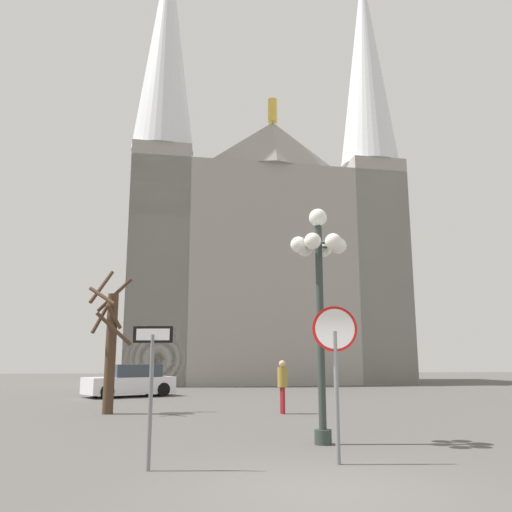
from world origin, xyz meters
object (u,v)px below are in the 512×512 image
object	(u,v)px
one_way_arrow_sign	(151,376)
bare_tree	(110,343)
stop_sign	(335,351)
cathedral	(264,243)
pedestrian_walking	(282,381)
street_lamp	(319,274)
parked_car_near_white	(130,381)

from	to	relation	value
one_way_arrow_sign	bare_tree	bearing A→B (deg)	102.48
stop_sign	cathedral	bearing A→B (deg)	84.37
one_way_arrow_sign	pedestrian_walking	world-z (taller)	one_way_arrow_sign
cathedral	street_lamp	world-z (taller)	cathedral
stop_sign	one_way_arrow_sign	world-z (taller)	stop_sign
street_lamp	one_way_arrow_sign	bearing A→B (deg)	-147.02
street_lamp	parked_car_near_white	size ratio (longest dim) A/B	1.15
stop_sign	street_lamp	size ratio (longest dim) A/B	0.53
street_lamp	cathedral	bearing A→B (deg)	84.49
parked_car_near_white	bare_tree	bearing A→B (deg)	-89.04
street_lamp	parked_car_near_white	distance (m)	16.14
street_lamp	pedestrian_walking	xyz separation A→B (m)	(0.23, 6.20, -2.55)
one_way_arrow_sign	bare_tree	distance (m)	9.34
bare_tree	cathedral	bearing A→B (deg)	68.88
one_way_arrow_sign	pedestrian_walking	size ratio (longest dim) A/B	1.34
cathedral	pedestrian_walking	world-z (taller)	cathedral
one_way_arrow_sign	pedestrian_walking	xyz separation A→B (m)	(3.65, 8.42, -0.45)
stop_sign	one_way_arrow_sign	distance (m)	3.18
one_way_arrow_sign	parked_car_near_white	world-z (taller)	one_way_arrow_sign
bare_tree	parked_car_near_white	world-z (taller)	bare_tree
stop_sign	pedestrian_walking	bearing A→B (deg)	86.55
one_way_arrow_sign	pedestrian_walking	bearing A→B (deg)	66.57
bare_tree	pedestrian_walking	distance (m)	5.83
stop_sign	bare_tree	bearing A→B (deg)	119.94
one_way_arrow_sign	cathedral	bearing A→B (deg)	78.54
cathedral	pedestrian_walking	distance (m)	23.78
stop_sign	pedestrian_walking	size ratio (longest dim) A/B	1.57
stop_sign	bare_tree	size ratio (longest dim) A/B	0.56
stop_sign	bare_tree	world-z (taller)	bare_tree
cathedral	pedestrian_walking	bearing A→B (deg)	-96.46
bare_tree	parked_car_near_white	distance (m)	8.16
cathedral	bare_tree	size ratio (longest dim) A/B	7.23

